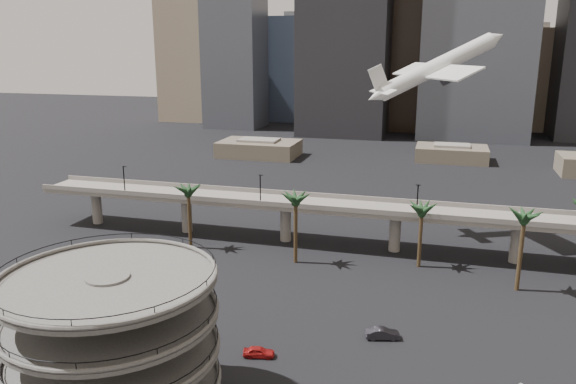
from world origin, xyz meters
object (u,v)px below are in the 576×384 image
(parking_ramp, at_px, (112,333))
(car_b, at_px, (383,334))
(airborne_jet, at_px, (437,68))
(overpass, at_px, (339,210))
(car_a, at_px, (259,352))

(parking_ramp, distance_m, car_b, 36.38)
(airborne_jet, bearing_deg, parking_ramp, -141.09)
(airborne_jet, xyz_separation_m, car_b, (-3.89, -51.05, -33.64))
(overpass, bearing_deg, airborne_jet, 44.60)
(overpass, relative_size, car_a, 32.17)
(overpass, bearing_deg, parking_ramp, -102.43)
(airborne_jet, height_order, car_a, airborne_jet)
(parking_ramp, relative_size, car_a, 5.49)
(parking_ramp, xyz_separation_m, car_b, (25.60, 24.21, -9.07))
(parking_ramp, bearing_deg, airborne_jet, 68.60)
(overpass, height_order, car_b, overpass)
(parking_ramp, height_order, car_b, parking_ramp)
(car_b, bearing_deg, car_a, 106.21)
(overpass, distance_m, airborne_jet, 35.62)
(car_a, distance_m, car_b, 17.29)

